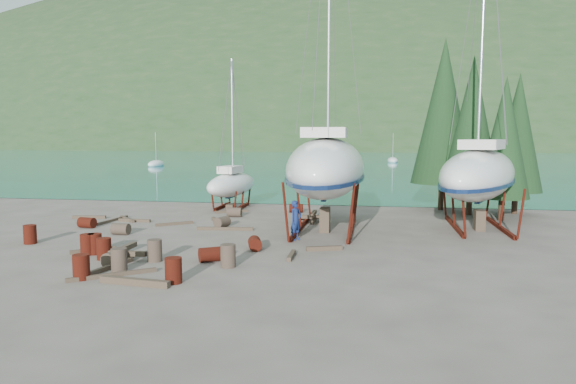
% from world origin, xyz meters
% --- Properties ---
extents(ground, '(600.00, 600.00, 0.00)m').
position_xyz_m(ground, '(0.00, 0.00, 0.00)').
color(ground, '#574D44').
rests_on(ground, ground).
extents(bay_water, '(700.00, 700.00, 0.00)m').
position_xyz_m(bay_water, '(0.00, 315.00, 0.01)').
color(bay_water, teal).
rests_on(bay_water, ground).
extents(far_hill, '(800.00, 360.00, 110.00)m').
position_xyz_m(far_hill, '(0.00, 320.00, 0.00)').
color(far_hill, '#1C3319').
rests_on(far_hill, ground).
extents(far_house_left, '(6.60, 5.60, 5.60)m').
position_xyz_m(far_house_left, '(-60.00, 190.00, 2.92)').
color(far_house_left, beige).
rests_on(far_house_left, ground).
extents(far_house_center, '(6.60, 5.60, 5.60)m').
position_xyz_m(far_house_center, '(-20.00, 190.00, 2.92)').
color(far_house_center, beige).
rests_on(far_house_center, ground).
extents(far_house_right, '(6.60, 5.60, 5.60)m').
position_xyz_m(far_house_right, '(30.00, 190.00, 2.92)').
color(far_house_right, beige).
rests_on(far_house_right, ground).
extents(cypress_near_right, '(3.60, 3.60, 10.00)m').
position_xyz_m(cypress_near_right, '(12.50, 12.00, 5.79)').
color(cypress_near_right, black).
rests_on(cypress_near_right, ground).
extents(cypress_mid_right, '(3.06, 3.06, 8.50)m').
position_xyz_m(cypress_mid_right, '(14.00, 10.00, 4.92)').
color(cypress_mid_right, black).
rests_on(cypress_mid_right, ground).
extents(cypress_back_left, '(4.14, 4.14, 11.50)m').
position_xyz_m(cypress_back_left, '(11.00, 14.00, 6.66)').
color(cypress_back_left, black).
rests_on(cypress_back_left, ground).
extents(cypress_far_right, '(3.24, 3.24, 9.00)m').
position_xyz_m(cypress_far_right, '(15.50, 13.00, 5.21)').
color(cypress_far_right, black).
rests_on(cypress_far_right, ground).
extents(moored_boat_left, '(2.00, 5.00, 6.05)m').
position_xyz_m(moored_boat_left, '(-30.00, 60.00, 0.39)').
color(moored_boat_left, white).
rests_on(moored_boat_left, ground).
extents(moored_boat_mid, '(2.00, 5.00, 6.05)m').
position_xyz_m(moored_boat_mid, '(10.00, 80.00, 0.39)').
color(moored_boat_mid, white).
rests_on(moored_boat_mid, ground).
extents(moored_boat_far, '(2.00, 5.00, 6.05)m').
position_xyz_m(moored_boat_far, '(-8.00, 110.00, 0.39)').
color(moored_boat_far, white).
rests_on(moored_boat_far, ground).
extents(large_sailboat_near, '(4.19, 13.51, 21.14)m').
position_xyz_m(large_sailboat_near, '(3.98, 5.20, 3.40)').
color(large_sailboat_near, white).
rests_on(large_sailboat_near, ground).
extents(large_sailboat_far, '(7.12, 12.05, 18.34)m').
position_xyz_m(large_sailboat_far, '(12.06, 6.93, 2.99)').
color(large_sailboat_far, white).
rests_on(large_sailboat_far, ground).
extents(small_sailboat_shore, '(3.04, 6.67, 10.29)m').
position_xyz_m(small_sailboat_shore, '(-3.29, 12.44, 1.70)').
color(small_sailboat_shore, white).
rests_on(small_sailboat_shore, ground).
extents(worker, '(0.75, 0.83, 1.91)m').
position_xyz_m(worker, '(2.80, 2.20, 0.96)').
color(worker, navy).
rests_on(worker, ground).
extents(drum_0, '(0.58, 0.58, 0.88)m').
position_xyz_m(drum_0, '(-5.43, -2.35, 0.44)').
color(drum_0, '#5D1C10').
rests_on(drum_0, ground).
extents(drum_1, '(0.62, 0.91, 0.58)m').
position_xyz_m(drum_1, '(-3.41, -3.92, 0.29)').
color(drum_1, '#2D2823').
rests_on(drum_1, ground).
extents(drum_2, '(0.96, 0.71, 0.58)m').
position_xyz_m(drum_2, '(-8.98, 3.55, 0.29)').
color(drum_2, '#5D1C10').
rests_on(drum_2, ground).
extents(drum_3, '(0.58, 0.58, 0.88)m').
position_xyz_m(drum_3, '(-3.54, -5.89, 0.44)').
color(drum_3, '#5D1C10').
rests_on(drum_3, ground).
extents(drum_4, '(0.92, 0.64, 0.58)m').
position_xyz_m(drum_4, '(1.45, 11.15, 0.29)').
color(drum_4, '#5D1C10').
rests_on(drum_4, ground).
extents(drum_5, '(0.58, 0.58, 0.88)m').
position_xyz_m(drum_5, '(-2.12, -2.99, 0.44)').
color(drum_5, '#2D2823').
rests_on(drum_5, ground).
extents(drum_6, '(0.81, 1.01, 0.58)m').
position_xyz_m(drum_6, '(1.35, -0.31, 0.29)').
color(drum_6, '#5D1C10').
rests_on(drum_6, ground).
extents(drum_7, '(0.58, 0.58, 0.88)m').
position_xyz_m(drum_7, '(-0.20, -5.78, 0.44)').
color(drum_7, '#5D1C10').
rests_on(drum_7, ground).
extents(drum_8, '(0.58, 0.58, 0.88)m').
position_xyz_m(drum_8, '(-9.29, -0.73, 0.44)').
color(drum_8, '#5D1C10').
rests_on(drum_8, ground).
extents(drum_9, '(0.90, 0.61, 0.58)m').
position_xyz_m(drum_9, '(-2.08, 8.71, 0.29)').
color(drum_9, '#2D2823').
rests_on(drum_9, ground).
extents(drum_10, '(0.58, 0.58, 0.88)m').
position_xyz_m(drum_10, '(-4.29, -3.03, 0.44)').
color(drum_10, '#5D1C10').
rests_on(drum_10, ground).
extents(drum_11, '(0.85, 1.03, 0.58)m').
position_xyz_m(drum_11, '(-1.75, 5.01, 0.29)').
color(drum_11, '#2D2823').
rests_on(drum_11, ground).
extents(drum_12, '(1.05, 0.95, 0.58)m').
position_xyz_m(drum_12, '(0.09, -2.66, 0.29)').
color(drum_12, '#5D1C10').
rests_on(drum_12, ground).
extents(drum_14, '(0.58, 0.58, 0.88)m').
position_xyz_m(drum_14, '(-5.16, -2.21, 0.44)').
color(drum_14, '#5D1C10').
rests_on(drum_14, ground).
extents(drum_15, '(0.91, 0.63, 0.58)m').
position_xyz_m(drum_15, '(-6.22, 2.06, 0.29)').
color(drum_15, '#2D2823').
rests_on(drum_15, ground).
extents(drum_16, '(0.58, 0.58, 0.88)m').
position_xyz_m(drum_16, '(-2.73, -4.74, 0.44)').
color(drum_16, '#2D2823').
rests_on(drum_16, ground).
extents(drum_17, '(0.58, 0.58, 0.88)m').
position_xyz_m(drum_17, '(1.03, -3.39, 0.44)').
color(drum_17, '#2D2823').
rests_on(drum_17, ground).
extents(timber_0, '(1.05, 2.67, 0.14)m').
position_xyz_m(timber_0, '(-3.14, 12.33, 0.07)').
color(timber_0, brown).
rests_on(timber_0, ground).
extents(timber_1, '(1.58, 0.70, 0.19)m').
position_xyz_m(timber_1, '(4.38, 0.08, 0.10)').
color(timber_1, brown).
rests_on(timber_1, ground).
extents(timber_2, '(2.03, 0.53, 0.19)m').
position_xyz_m(timber_2, '(-10.64, 6.54, 0.09)').
color(timber_2, brown).
rests_on(timber_2, ground).
extents(timber_3, '(2.52, 2.05, 0.15)m').
position_xyz_m(timber_3, '(-2.64, -5.41, 0.07)').
color(timber_3, brown).
rests_on(timber_3, ground).
extents(timber_4, '(1.98, 0.25, 0.17)m').
position_xyz_m(timber_4, '(-7.34, 5.87, 0.09)').
color(timber_4, brown).
rests_on(timber_4, ground).
extents(timber_5, '(0.65, 2.55, 0.16)m').
position_xyz_m(timber_5, '(-3.29, -4.44, 0.08)').
color(timber_5, brown).
rests_on(timber_5, ground).
extents(timber_6, '(1.68, 1.37, 0.19)m').
position_xyz_m(timber_6, '(2.73, 8.72, 0.10)').
color(timber_6, brown).
rests_on(timber_6, ground).
extents(timber_7, '(0.21, 1.55, 0.17)m').
position_xyz_m(timber_7, '(3.17, -1.45, 0.09)').
color(timber_7, brown).
rests_on(timber_7, ground).
extents(timber_8, '(1.33, 1.80, 0.19)m').
position_xyz_m(timber_8, '(-2.45, 6.48, 0.09)').
color(timber_8, brown).
rests_on(timber_8, ground).
extents(timber_9, '(1.99, 1.26, 0.15)m').
position_xyz_m(timber_9, '(-2.73, 10.45, 0.08)').
color(timber_9, brown).
rests_on(timber_9, ground).
extents(timber_10, '(3.03, 0.50, 0.16)m').
position_xyz_m(timber_10, '(-1.34, 4.14, 0.08)').
color(timber_10, brown).
rests_on(timber_10, ground).
extents(timber_11, '(1.80, 1.43, 0.15)m').
position_xyz_m(timber_11, '(-4.62, 5.24, 0.08)').
color(timber_11, brown).
rests_on(timber_11, ground).
extents(timber_12, '(1.57, 1.33, 0.17)m').
position_xyz_m(timber_12, '(-5.45, -1.87, 0.08)').
color(timber_12, brown).
rests_on(timber_12, ground).
extents(timber_15, '(0.42, 3.03, 0.15)m').
position_xyz_m(timber_15, '(-8.69, 5.80, 0.07)').
color(timber_15, brown).
rests_on(timber_15, ground).
extents(timber_16, '(2.59, 0.54, 0.23)m').
position_xyz_m(timber_16, '(-1.39, -6.24, 0.11)').
color(timber_16, brown).
rests_on(timber_16, ground).
extents(timber_17, '(1.66, 1.66, 0.16)m').
position_xyz_m(timber_17, '(-8.03, 6.29, 0.08)').
color(timber_17, brown).
rests_on(timber_17, ground).
extents(timber_pile_fore, '(1.80, 1.80, 0.60)m').
position_xyz_m(timber_pile_fore, '(-3.36, -3.07, 0.30)').
color(timber_pile_fore, brown).
rests_on(timber_pile_fore, ground).
extents(timber_pile_aft, '(1.80, 1.80, 0.60)m').
position_xyz_m(timber_pile_aft, '(3.02, 7.56, 0.30)').
color(timber_pile_aft, brown).
rests_on(timber_pile_aft, ground).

